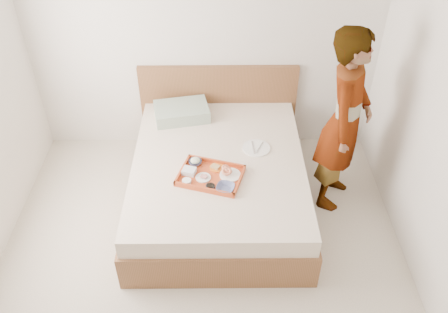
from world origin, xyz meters
The scene contains 16 objects.
ground centered at (0.00, 0.00, 0.00)m, with size 3.50×4.00×0.01m, color beige.
wall_back centered at (0.00, 2.00, 1.30)m, with size 3.50×0.01×2.60m, color silver.
bed centered at (0.14, 1.00, 0.27)m, with size 1.65×2.00×0.53m, color brown.
headboard centered at (0.14, 1.97, 0.47)m, with size 1.65×0.06×0.95m, color brown.
pillow centered at (-0.23, 1.69, 0.59)m, with size 0.53×0.36×0.13m, color #A1B0A1.
tray centered at (0.07, 0.76, 0.55)m, with size 0.54×0.39×0.05m, color #B24318.
prawn_plate centered at (0.24, 0.77, 0.55)m, with size 0.19×0.19×0.01m, color white.
navy_bowl_big centered at (0.20, 0.59, 0.56)m, with size 0.15×0.15×0.04m, color navy.
sauce_dish centered at (0.07, 0.61, 0.56)m, with size 0.08×0.08×0.03m, color black.
meat_plate centered at (0.01, 0.74, 0.55)m, with size 0.13×0.13×0.01m, color white.
bread_plate centered at (0.13, 0.87, 0.55)m, with size 0.13×0.13×0.01m, color orange.
salad_bowl centered at (-0.07, 0.93, 0.56)m, with size 0.12×0.12×0.04m, color navy.
plastic_tub centered at (-0.11, 0.80, 0.57)m, with size 0.11×0.09×0.05m, color silver.
cheese_round centered at (-0.13, 0.68, 0.56)m, with size 0.08×0.08×0.03m, color white.
dinner_plate centered at (0.49, 1.16, 0.54)m, with size 0.26×0.26×0.01m, color white.
person centered at (1.25, 1.09, 0.88)m, with size 0.64×0.42×1.76m, color beige.
Camera 1 is at (0.16, -2.27, 3.25)m, focal length 37.60 mm.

